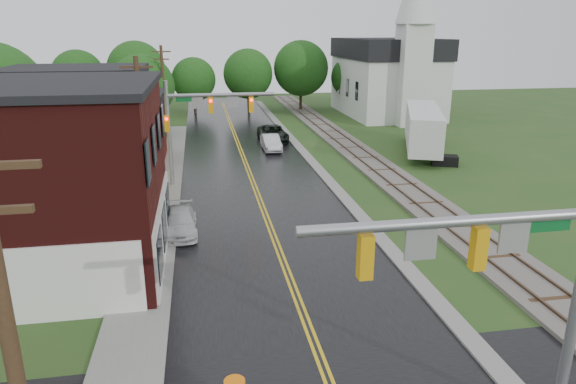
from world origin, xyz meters
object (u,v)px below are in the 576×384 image
object	(u,v)px
pickup_white	(180,222)
utility_pole_a	(16,376)
traffic_signal_near	(505,267)
utility_pole_b	(142,133)
tree_left_e	(144,88)
sedan_silver	(271,143)
semi_trailer	(423,127)
suv_dark	(273,134)
church	(390,69)
tree_left_c	(79,100)
utility_pole_c	(164,91)
traffic_signal_far	(200,114)

from	to	relation	value
pickup_white	utility_pole_a	bearing A→B (deg)	-98.21
traffic_signal_near	utility_pole_b	xyz separation A→B (m)	(-10.27, 20.00, -0.25)
utility_pole_b	tree_left_e	bearing A→B (deg)	94.90
sedan_silver	semi_trailer	distance (m)	13.46
suv_dark	church	bearing A→B (deg)	36.94
tree_left_c	sedan_silver	size ratio (longest dim) A/B	1.81
utility_pole_a	suv_dark	world-z (taller)	utility_pole_a
utility_pole_b	suv_dark	bearing A→B (deg)	61.39
tree_left_e	utility_pole_b	bearing A→B (deg)	-85.10
utility_pole_a	tree_left_c	bearing A→B (deg)	100.02
pickup_white	semi_trailer	world-z (taller)	semi_trailer
tree_left_e	suv_dark	size ratio (longest dim) A/B	1.50
traffic_signal_near	pickup_white	bearing A→B (deg)	117.31
suv_dark	pickup_white	size ratio (longest dim) A/B	1.29
utility_pole_a	utility_pole_c	size ratio (longest dim) A/B	1.00
utility_pole_c	semi_trailer	bearing A→B (deg)	-24.81
pickup_white	semi_trailer	distance (m)	25.79
tree_left_e	utility_pole_a	bearing A→B (deg)	-87.45
utility_pole_b	sedan_silver	bearing A→B (deg)	57.34
traffic_signal_far	utility_pole_b	distance (m)	6.01
suv_dark	semi_trailer	xyz separation A→B (m)	(12.23, -7.16, 1.53)
utility_pole_b	utility_pole_a	bearing A→B (deg)	-90.00
church	utility_pole_c	distance (m)	28.54
church	traffic_signal_far	distance (m)	35.59
utility_pole_a	semi_trailer	size ratio (longest dim) A/B	0.73
pickup_white	tree_left_c	bearing A→B (deg)	110.58
tree_left_c	tree_left_e	bearing A→B (deg)	50.19
tree_left_c	tree_left_e	distance (m)	7.82
traffic_signal_near	tree_left_c	bearing A→B (deg)	114.56
suv_dark	sedan_silver	distance (m)	4.02
church	traffic_signal_near	distance (m)	54.32
church	pickup_white	world-z (taller)	church
traffic_signal_near	tree_left_e	size ratio (longest dim) A/B	0.90
utility_pole_c	tree_left_e	xyz separation A→B (m)	(-2.05, 1.90, 0.09)
utility_pole_b	utility_pole_c	size ratio (longest dim) A/B	1.00
utility_pole_b	utility_pole_c	bearing A→B (deg)	90.00
church	sedan_silver	distance (m)	24.73
traffic_signal_near	suv_dark	xyz separation A→B (m)	(-0.03, 38.78, -4.21)
traffic_signal_far	tree_left_e	xyz separation A→B (m)	(-5.38, 18.90, -0.16)
utility_pole_a	utility_pole_c	bearing A→B (deg)	90.00
traffic_signal_far	semi_trailer	distance (m)	20.43
traffic_signal_far	semi_trailer	world-z (taller)	traffic_signal_far
church	semi_trailer	bearing A→B (deg)	-102.13
traffic_signal_near	utility_pole_c	xyz separation A→B (m)	(-10.27, 42.00, -0.25)
sedan_silver	tree_left_e	bearing A→B (deg)	140.97
utility_pole_b	sedan_silver	xyz separation A→B (m)	(9.50, 14.82, -4.02)
tree_left_c	suv_dark	xyz separation A→B (m)	(17.29, 0.88, -3.75)
utility_pole_c	tree_left_c	size ratio (longest dim) A/B	1.18
traffic_signal_far	utility_pole_b	size ratio (longest dim) A/B	0.82
church	utility_pole_c	world-z (taller)	church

